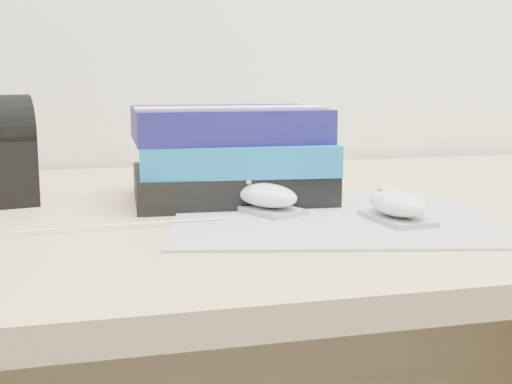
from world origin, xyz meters
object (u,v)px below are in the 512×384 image
object	(u,v)px
mouse_front	(397,206)
book_stack	(230,154)
mouse_rear	(266,198)
desk	(252,354)

from	to	relation	value
mouse_front	book_stack	world-z (taller)	book_stack
mouse_rear	mouse_front	size ratio (longest dim) A/B	1.09
mouse_front	book_stack	bearing A→B (deg)	126.87
desk	mouse_front	distance (m)	0.36
mouse_front	mouse_rear	bearing A→B (deg)	145.53
desk	book_stack	xyz separation A→B (m)	(-0.04, -0.03, 0.30)
mouse_rear	mouse_front	bearing A→B (deg)	-34.47
desk	mouse_rear	world-z (taller)	mouse_rear
mouse_front	desk	bearing A→B (deg)	116.39
mouse_rear	book_stack	distance (m)	0.12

